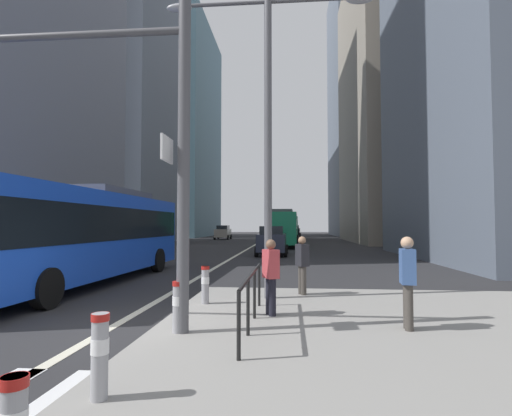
% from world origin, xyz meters
% --- Properties ---
extents(ground_plane, '(160.00, 160.00, 0.00)m').
position_xyz_m(ground_plane, '(0.00, 20.00, 0.00)').
color(ground_plane, '#28282B').
extents(median_island, '(9.00, 10.00, 0.15)m').
position_xyz_m(median_island, '(5.50, -1.00, 0.07)').
color(median_island, gray).
rests_on(median_island, ground).
extents(lane_centre_line, '(0.20, 80.00, 0.01)m').
position_xyz_m(lane_centre_line, '(0.00, 30.00, 0.01)').
color(lane_centre_line, beige).
rests_on(lane_centre_line, ground).
extents(office_tower_left_mid, '(10.78, 16.72, 44.87)m').
position_xyz_m(office_tower_left_mid, '(-16.00, 36.44, 22.44)').
color(office_tower_left_mid, slate).
rests_on(office_tower_left_mid, ground).
extents(office_tower_left_far, '(10.58, 22.39, 37.80)m').
position_xyz_m(office_tower_left_far, '(-16.00, 60.76, 18.90)').
color(office_tower_left_far, slate).
rests_on(office_tower_left_far, ground).
extents(office_tower_right_mid, '(12.47, 20.74, 33.45)m').
position_xyz_m(office_tower_right_mid, '(17.00, 39.66, 16.73)').
color(office_tower_right_mid, gray).
rests_on(office_tower_right_mid, ground).
extents(office_tower_right_far, '(10.77, 19.69, 47.49)m').
position_xyz_m(office_tower_right_far, '(17.00, 65.38, 23.75)').
color(office_tower_right_far, slate).
rests_on(office_tower_right_far, ground).
extents(city_bus_blue_oncoming, '(2.88, 11.73, 3.40)m').
position_xyz_m(city_bus_blue_oncoming, '(-3.44, 5.08, 1.84)').
color(city_bus_blue_oncoming, blue).
rests_on(city_bus_blue_oncoming, ground).
extents(city_bus_red_receding, '(2.87, 10.73, 3.40)m').
position_xyz_m(city_bus_red_receding, '(2.92, 29.40, 1.84)').
color(city_bus_red_receding, '#198456').
rests_on(city_bus_red_receding, ground).
extents(city_bus_red_distant, '(2.83, 11.17, 3.40)m').
position_xyz_m(city_bus_red_distant, '(3.35, 46.97, 1.84)').
color(city_bus_red_distant, '#198456').
rests_on(city_bus_red_distant, ground).
extents(car_oncoming_mid, '(2.08, 4.33, 1.94)m').
position_xyz_m(car_oncoming_mid, '(-5.80, 46.12, 0.99)').
color(car_oncoming_mid, '#B2A899').
rests_on(car_oncoming_mid, ground).
extents(car_receding_near, '(2.09, 4.53, 1.94)m').
position_xyz_m(car_receding_near, '(2.34, 18.36, 0.99)').
color(car_receding_near, '#232838').
rests_on(car_receding_near, ground).
extents(car_receding_far, '(2.21, 4.43, 1.94)m').
position_xyz_m(car_receding_far, '(4.32, 58.43, 0.99)').
color(car_receding_far, black).
rests_on(car_receding_far, ground).
extents(traffic_signal_gantry, '(7.11, 0.65, 6.00)m').
position_xyz_m(traffic_signal_gantry, '(-0.78, -0.94, 4.16)').
color(traffic_signal_gantry, '#515156').
rests_on(traffic_signal_gantry, median_island).
extents(street_lamp_post, '(5.50, 0.32, 8.00)m').
position_xyz_m(street_lamp_post, '(2.96, 2.39, 5.28)').
color(street_lamp_post, '#56565B').
rests_on(street_lamp_post, median_island).
extents(bollard_left, '(0.20, 0.20, 0.92)m').
position_xyz_m(bollard_left, '(1.46, -3.57, 0.66)').
color(bollard_left, '#99999E').
rests_on(bollard_left, median_island).
extents(bollard_right, '(0.20, 0.20, 0.89)m').
position_xyz_m(bollard_right, '(1.56, -0.95, 0.65)').
color(bollard_right, '#99999E').
rests_on(bollard_right, median_island).
extents(bollard_back, '(0.20, 0.20, 0.89)m').
position_xyz_m(bollard_back, '(1.49, 1.55, 0.65)').
color(bollard_back, '#99999E').
rests_on(bollard_back, median_island).
extents(pedestrian_railing, '(0.06, 3.71, 0.98)m').
position_xyz_m(pedestrian_railing, '(2.80, -0.40, 0.86)').
color(pedestrian_railing, black).
rests_on(pedestrian_railing, median_island).
extents(pedestrian_waiting, '(0.29, 0.41, 1.67)m').
position_xyz_m(pedestrian_waiting, '(5.64, -0.39, 1.07)').
color(pedestrian_waiting, '#423D38').
rests_on(pedestrian_waiting, median_island).
extents(pedestrian_walking, '(0.38, 0.45, 1.57)m').
position_xyz_m(pedestrian_walking, '(3.85, 2.98, 1.01)').
color(pedestrian_walking, '#423D38').
rests_on(pedestrian_walking, median_island).
extents(pedestrian_far, '(0.39, 0.45, 1.58)m').
position_xyz_m(pedestrian_far, '(3.12, 0.50, 1.02)').
color(pedestrian_far, black).
rests_on(pedestrian_far, median_island).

